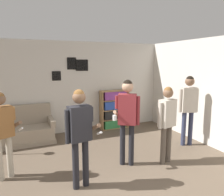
% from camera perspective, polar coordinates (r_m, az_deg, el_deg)
% --- Properties ---
extents(wall_back, '(8.51, 0.08, 2.70)m').
position_cam_1_polar(wall_back, '(6.58, -12.00, 2.66)').
color(wall_back, beige).
rests_on(wall_back, ground_plane).
extents(wall_right, '(0.06, 6.69, 2.70)m').
position_cam_1_polar(wall_right, '(6.15, 22.29, 1.64)').
color(wall_right, beige).
rests_on(wall_right, ground_plane).
extents(couch, '(1.88, 0.80, 0.96)m').
position_cam_1_polar(couch, '(6.26, -23.66, -8.11)').
color(couch, gray).
rests_on(couch, ground_plane).
extents(bookshelf, '(0.90, 0.30, 1.22)m').
position_cam_1_polar(bookshelf, '(6.95, 0.60, -3.01)').
color(bookshelf, '#A87F51').
rests_on(bookshelf, ground_plane).
extents(person_player_foreground_left, '(0.58, 0.38, 1.60)m').
position_cam_1_polar(person_player_foreground_left, '(4.35, -26.79, -6.81)').
color(person_player_foreground_left, '#B7AD99').
rests_on(person_player_foreground_left, ground_plane).
extents(person_player_foreground_center, '(0.54, 0.44, 1.68)m').
position_cam_1_polar(person_player_foreground_center, '(3.64, -8.41, -7.89)').
color(person_player_foreground_center, black).
rests_on(person_player_foreground_center, ground_plane).
extents(person_watcher_holding_cup, '(0.59, 0.36, 1.77)m').
position_cam_1_polar(person_watcher_holding_cup, '(4.38, 4.00, -3.97)').
color(person_watcher_holding_cup, black).
rests_on(person_watcher_holding_cup, ground_plane).
extents(person_spectator_near_bookshelf, '(0.49, 0.28, 1.62)m').
position_cam_1_polar(person_spectator_near_bookshelf, '(4.63, 14.19, -4.90)').
color(person_spectator_near_bookshelf, brown).
rests_on(person_spectator_near_bookshelf, ground_plane).
extents(person_spectator_far_right, '(0.48, 0.30, 1.77)m').
position_cam_1_polar(person_spectator_far_right, '(5.75, 19.36, -1.22)').
color(person_spectator_far_right, '#2D334C').
rests_on(person_spectator_far_right, ground_plane).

